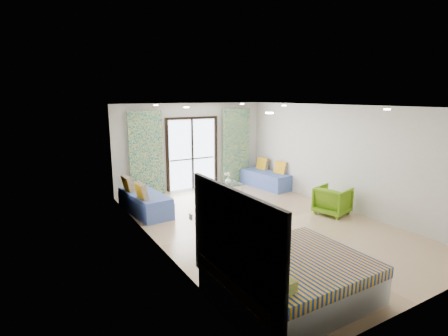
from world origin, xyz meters
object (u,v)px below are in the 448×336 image
bed (290,278)px  armchair (333,199)px  coffee_table (227,185)px  daybed_left (144,202)px  daybed_right (266,179)px

bed → armchair: (3.41, 2.33, 0.07)m
coffee_table → armchair: (1.60, -2.47, -0.02)m
armchair → daybed_left: bearing=43.0°
bed → daybed_left: 4.85m
daybed_left → daybed_right: (4.23, 0.51, -0.01)m
daybed_left → coffee_table: bearing=-5.9°
daybed_left → armchair: size_ratio=2.49×
daybed_left → coffee_table: daybed_left is taller
daybed_right → daybed_left: bearing=-179.9°
bed → coffee_table: 5.13m
daybed_right → coffee_table: 1.86m
bed → daybed_left: daybed_left is taller
daybed_left → daybed_right: daybed_left is taller
bed → coffee_table: size_ratio=2.73×
coffee_table → armchair: size_ratio=1.03×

